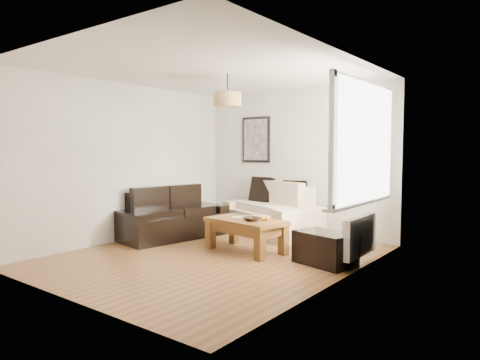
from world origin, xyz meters
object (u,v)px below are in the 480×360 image
Objects in this scene: sofa_leather at (173,214)px; coffee_table at (246,235)px; ottoman at (325,248)px; loveseat_cream at (271,210)px.

coffee_table is at bearing -83.47° from sofa_leather.
sofa_leather is 2.45× the size of ottoman.
sofa_leather reaches higher than ottoman.
loveseat_cream reaches higher than sofa_leather.
loveseat_cream is at bearing -36.23° from sofa_leather.
coffee_table is at bearing -177.81° from ottoman.
loveseat_cream is 1.73m from sofa_leather.
loveseat_cream is 1.36m from coffee_table.
loveseat_cream is 1.48× the size of coffee_table.
ottoman is (1.26, 0.05, -0.03)m from coffee_table.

